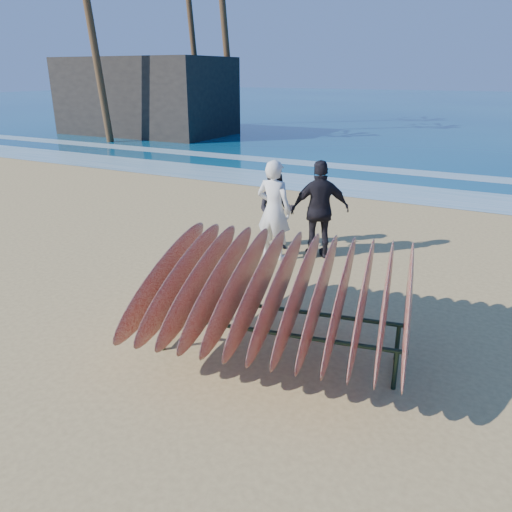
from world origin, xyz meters
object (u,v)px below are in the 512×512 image
object	(u,v)px
surfboard_rack	(279,290)
building	(146,96)
person_dark_b	(320,210)
person_white	(274,210)
person_dark_a	(276,211)

from	to	relation	value
surfboard_rack	building	distance (m)	25.54
person_dark_b	person_white	bearing A→B (deg)	0.70
person_white	building	distance (m)	22.10
person_dark_a	building	world-z (taller)	building
person_dark_a	building	distance (m)	21.58
surfboard_rack	person_dark_a	size ratio (longest dim) A/B	2.26
person_white	person_dark_a	world-z (taller)	person_white
person_white	person_dark_a	distance (m)	0.61
person_white	person_dark_b	bearing A→B (deg)	-146.16
surfboard_rack	person_dark_a	world-z (taller)	person_dark_a
surfboard_rack	person_white	world-z (taller)	person_white
person_dark_a	person_dark_b	world-z (taller)	person_dark_b
surfboard_rack	building	world-z (taller)	building
surfboard_rack	person_dark_a	distance (m)	4.19
person_dark_a	building	bearing A→B (deg)	119.52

